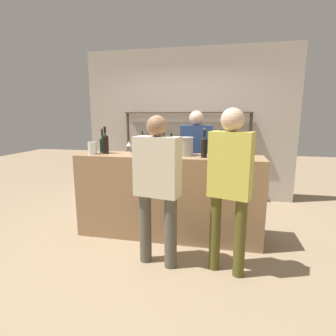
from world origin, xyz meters
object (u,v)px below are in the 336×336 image
at_px(counter_bottle_3, 204,146).
at_px(counter_bottle_4, 221,146).
at_px(counter_bottle_1, 164,144).
at_px(wine_glass, 129,144).
at_px(cork_jar, 92,148).
at_px(server_behind_counter, 196,156).
at_px(counter_bottle_2, 219,148).
at_px(customer_right, 230,179).
at_px(customer_center, 157,181).
at_px(ice_bucket, 184,146).
at_px(counter_bottle_5, 103,144).
at_px(counter_bottle_0, 105,143).

height_order(counter_bottle_3, counter_bottle_4, same).
height_order(counter_bottle_1, wine_glass, counter_bottle_1).
bearing_deg(cork_jar, server_behind_counter, 35.79).
bearing_deg(counter_bottle_2, counter_bottle_4, 83.80).
distance_m(counter_bottle_2, customer_right, 0.63).
distance_m(counter_bottle_3, customer_center, 0.80).
bearing_deg(customer_right, ice_bucket, 54.91).
distance_m(wine_glass, customer_right, 1.58).
height_order(counter_bottle_5, customer_center, customer_center).
bearing_deg(wine_glass, counter_bottle_2, -12.34).
bearing_deg(server_behind_counter, customer_right, 9.14).
bearing_deg(cork_jar, counter_bottle_3, 0.55).
bearing_deg(counter_bottle_5, server_behind_counter, 32.24).
bearing_deg(counter_bottle_3, counter_bottle_5, 174.00).
bearing_deg(customer_center, ice_bucket, -1.33).
height_order(counter_bottle_1, server_behind_counter, server_behind_counter).
bearing_deg(counter_bottle_0, counter_bottle_3, -3.14).
distance_m(cork_jar, server_behind_counter, 1.56).
height_order(counter_bottle_4, wine_glass, counter_bottle_4).
height_order(counter_bottle_1, counter_bottle_5, counter_bottle_1).
bearing_deg(counter_bottle_3, customer_right, -64.59).
relative_size(cork_jar, customer_right, 0.10).
relative_size(counter_bottle_2, counter_bottle_3, 0.94).
bearing_deg(cork_jar, customer_right, -19.19).
xyz_separation_m(counter_bottle_4, wine_glass, (-1.22, 0.11, -0.01)).
relative_size(customer_right, server_behind_counter, 1.00).
relative_size(counter_bottle_0, counter_bottle_1, 1.01).
relative_size(counter_bottle_2, server_behind_counter, 0.20).
height_order(cork_jar, server_behind_counter, server_behind_counter).
bearing_deg(server_behind_counter, counter_bottle_2, 12.72).
distance_m(counter_bottle_4, cork_jar, 1.64).
distance_m(counter_bottle_1, counter_bottle_2, 0.76).
height_order(counter_bottle_1, cork_jar, counter_bottle_1).
relative_size(customer_center, server_behind_counter, 0.96).
bearing_deg(counter_bottle_2, counter_bottle_5, 173.12).
bearing_deg(counter_bottle_1, counter_bottle_4, -7.77).
relative_size(counter_bottle_5, customer_right, 0.20).
distance_m(counter_bottle_0, counter_bottle_4, 1.49).
bearing_deg(counter_bottle_5, counter_bottle_2, -6.88).
xyz_separation_m(counter_bottle_1, ice_bucket, (0.28, -0.09, -0.02)).
bearing_deg(server_behind_counter, counter_bottle_4, 17.33).
relative_size(customer_right, customer_center, 1.04).
bearing_deg(counter_bottle_5, customer_right, -24.60).
bearing_deg(counter_bottle_2, counter_bottle_3, 166.30).
distance_m(counter_bottle_2, counter_bottle_5, 1.56).
bearing_deg(customer_right, counter_bottle_1, 63.29).
xyz_separation_m(counter_bottle_5, customer_center, (0.95, -0.75, -0.29)).
height_order(counter_bottle_0, wine_glass, counter_bottle_0).
relative_size(counter_bottle_0, server_behind_counter, 0.21).
xyz_separation_m(counter_bottle_2, counter_bottle_3, (-0.17, 0.04, 0.01)).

